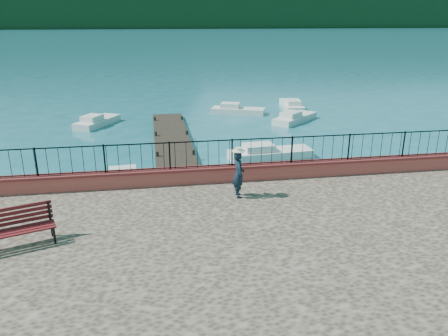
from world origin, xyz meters
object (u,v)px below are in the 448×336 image
object	(u,v)px
boat_1	(270,150)
boat_2	(295,116)
boat_0	(135,176)
boat_3	(97,119)
boat_5	(292,103)
person	(239,174)
boat_4	(238,108)
park_bench	(18,236)

from	to	relation	value
boat_1	boat_2	world-z (taller)	same
boat_0	boat_2	xyz separation A→B (m)	(10.55, 10.46, 0.00)
boat_1	boat_3	bearing A→B (deg)	132.18
boat_0	boat_5	world-z (taller)	same
boat_2	person	bearing A→B (deg)	-157.49
boat_2	boat_5	distance (m)	4.67
boat_2	boat_4	world-z (taller)	same
boat_0	boat_1	size ratio (longest dim) A/B	0.76
boat_1	park_bench	bearing A→B (deg)	-138.51
park_bench	boat_5	distance (m)	26.41
boat_2	boat_4	distance (m)	4.63
boat_1	boat_5	bearing A→B (deg)	62.80
boat_3	boat_5	distance (m)	14.91
boat_2	boat_1	bearing A→B (deg)	-159.22
person	boat_1	distance (m)	8.28
person	boat_5	xyz separation A→B (m)	(8.21, 19.74, -1.58)
boat_1	boat_3	size ratio (longest dim) A/B	1.17
person	boat_2	distance (m)	16.83
boat_1	boat_2	size ratio (longest dim) A/B	1.06
park_bench	boat_1	distance (m)	13.64
person	boat_0	bearing A→B (deg)	34.59
boat_4	boat_3	bearing A→B (deg)	-147.62
boat_3	park_bench	bearing A→B (deg)	-150.84
person	boat_3	size ratio (longest dim) A/B	0.43
person	boat_1	bearing A→B (deg)	-24.94
person	boat_0	size ratio (longest dim) A/B	0.48
boat_5	person	bearing A→B (deg)	164.70
person	boat_4	xyz separation A→B (m)	(3.63, 18.41, -1.58)
boat_5	boat_4	bearing A→B (deg)	113.56
boat_3	boat_4	size ratio (longest dim) A/B	0.93
person	boat_1	size ratio (longest dim) A/B	0.37
person	boat_0	distance (m)	6.15
boat_1	boat_4	xyz separation A→B (m)	(0.48, 10.92, 0.00)
park_bench	boat_3	size ratio (longest dim) A/B	0.54
boat_1	boat_5	xyz separation A→B (m)	(5.05, 12.25, 0.00)
boat_1	person	bearing A→B (deg)	-117.66
park_bench	boat_1	xyz separation A→B (m)	(9.40, 9.83, -1.11)
boat_2	boat_0	bearing A→B (deg)	-178.03
person	boat_0	xyz separation A→B (m)	(-3.55, 4.76, -1.58)
boat_2	boat_3	distance (m)	13.35
boat_2	boat_3	world-z (taller)	same
park_bench	boat_1	world-z (taller)	park_bench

